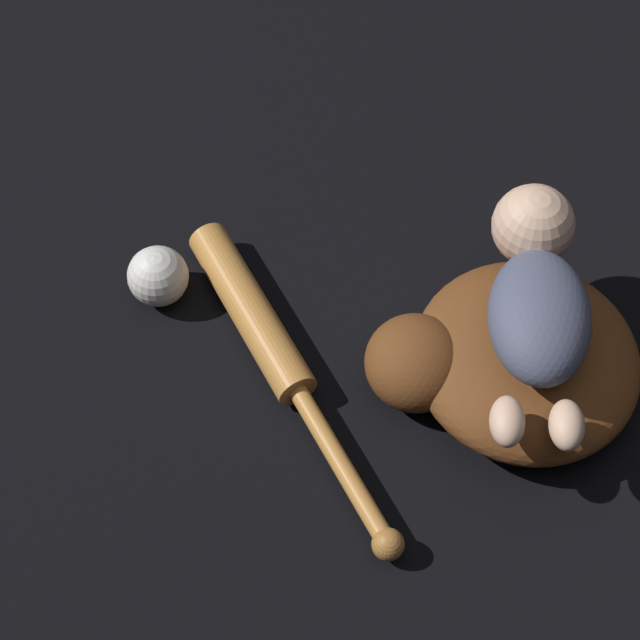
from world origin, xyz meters
TOP-DOWN VIEW (x-y plane):
  - ground_plane at (0.00, 0.00)m, footprint 6.00×6.00m
  - baseball_glove at (-0.01, 0.03)m, footprint 0.28×0.33m
  - baby_figure at (0.02, -0.00)m, footprint 0.33×0.13m
  - baseball_bat at (0.04, 0.31)m, footprint 0.46×0.25m
  - baseball at (0.14, 0.45)m, footprint 0.08×0.08m

SIDE VIEW (x-z plane):
  - ground_plane at x=0.00m, z-range 0.00..0.00m
  - baseball_bat at x=0.04m, z-range 0.00..0.05m
  - baseball at x=0.14m, z-range 0.00..0.08m
  - baseball_glove at x=-0.01m, z-range 0.00..0.10m
  - baby_figure at x=0.02m, z-range 0.09..0.19m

